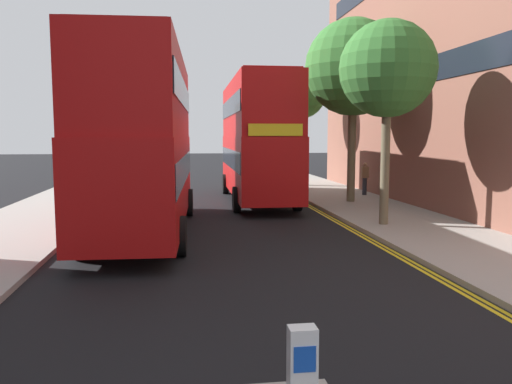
% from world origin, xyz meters
% --- Properties ---
extents(sidewalk_right, '(4.00, 80.00, 0.14)m').
position_xyz_m(sidewalk_right, '(6.50, 16.00, 0.07)').
color(sidewalk_right, '#9E9991').
rests_on(sidewalk_right, ground).
extents(sidewalk_left, '(4.00, 80.00, 0.14)m').
position_xyz_m(sidewalk_left, '(-6.50, 16.00, 0.07)').
color(sidewalk_left, '#9E9991').
rests_on(sidewalk_left, ground).
extents(kerb_line_outer, '(0.10, 56.00, 0.01)m').
position_xyz_m(kerb_line_outer, '(4.40, 14.00, 0.00)').
color(kerb_line_outer, yellow).
rests_on(kerb_line_outer, ground).
extents(kerb_line_inner, '(0.10, 56.00, 0.01)m').
position_xyz_m(kerb_line_inner, '(4.24, 14.00, 0.00)').
color(kerb_line_inner, yellow).
rests_on(kerb_line_inner, ground).
extents(double_decker_bus_away, '(3.13, 10.90, 5.64)m').
position_xyz_m(double_decker_bus_away, '(-2.34, 15.97, 3.03)').
color(double_decker_bus_away, '#B20F0F').
rests_on(double_decker_bus_away, ground).
extents(double_decker_bus_oncoming, '(2.92, 10.84, 5.64)m').
position_xyz_m(double_decker_bus_oncoming, '(2.28, 23.28, 3.03)').
color(double_decker_bus_oncoming, '#B20F0F').
rests_on(double_decker_bus_oncoming, ground).
extents(pedestrian_far, '(0.34, 0.22, 1.62)m').
position_xyz_m(pedestrian_far, '(7.81, 23.88, 0.99)').
color(pedestrian_far, '#2D2D38').
rests_on(pedestrian_far, sidewalk_right).
extents(street_tree_near, '(4.23, 4.23, 8.04)m').
position_xyz_m(street_tree_near, '(6.32, 21.56, 6.04)').
color(street_tree_near, '#6B6047').
rests_on(street_tree_near, sidewalk_right).
extents(street_tree_mid, '(3.14, 3.14, 6.67)m').
position_xyz_m(street_tree_mid, '(5.47, 15.65, 5.20)').
color(street_tree_mid, '#6B6047').
rests_on(street_tree_mid, sidewalk_right).
extents(street_tree_far, '(2.94, 2.94, 6.88)m').
position_xyz_m(street_tree_far, '(5.78, 29.31, 5.46)').
color(street_tree_far, '#6B6047').
rests_on(street_tree_far, sidewalk_right).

